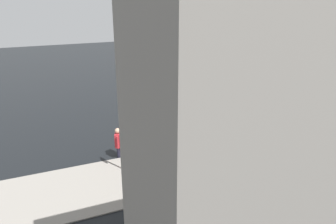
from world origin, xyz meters
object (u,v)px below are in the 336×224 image
parked_sedan (319,96)px  fire_hydrant (140,147)px  pedestrian (118,141)px  moving_hatchback (184,97)px  sign_post (125,132)px

parked_sedan → fire_hydrant: bearing=4.5°
pedestrian → moving_hatchback: bearing=-143.7°
parked_sedan → pedestrian: bearing=2.8°
moving_hatchback → pedestrian: 5.54m
parked_sedan → moving_hatchback: bearing=-22.4°
fire_hydrant → pedestrian: bearing=-19.4°
moving_hatchback → pedestrian: (4.45, 3.27, -0.34)m
sign_post → moving_hatchback: bearing=-134.8°
parked_sedan → fire_hydrant: parked_sedan is taller
moving_hatchback → sign_post: bearing=45.2°
fire_hydrant → sign_post: (0.84, 0.98, 1.18)m
parked_sedan → pedestrian: 11.11m
moving_hatchback → sign_post: (4.51, 4.53, 0.55)m
pedestrian → fire_hydrant: bearing=160.6°
pedestrian → parked_sedan: bearing=-177.2°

